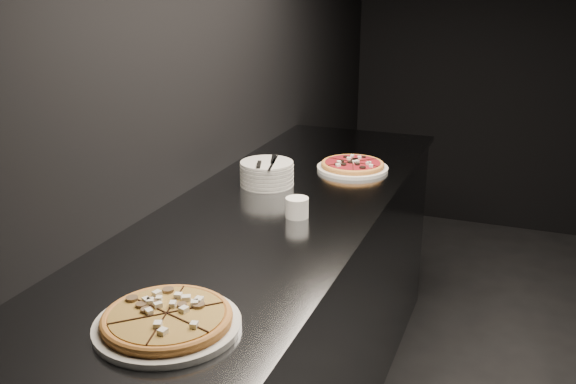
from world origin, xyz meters
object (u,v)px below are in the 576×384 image
(ramekin, at_px, (297,207))
(pizza_tomato, at_px, (353,166))
(plate_stack, at_px, (267,173))
(pizza_mushroom, at_px, (167,320))
(cutlery, at_px, (267,162))
(counter, at_px, (276,319))

(ramekin, bearing_deg, pizza_tomato, 87.36)
(plate_stack, height_order, ramekin, plate_stack)
(pizza_mushroom, distance_m, cutlery, 1.07)
(counter, bearing_deg, cutlery, 120.40)
(pizza_mushroom, relative_size, plate_stack, 1.86)
(counter, relative_size, pizza_mushroom, 6.38)
(pizza_mushroom, relative_size, ramekin, 4.89)
(pizza_tomato, bearing_deg, plate_stack, -129.68)
(plate_stack, relative_size, ramekin, 2.63)
(ramekin, bearing_deg, pizza_mushroom, -92.43)
(pizza_mushroom, distance_m, ramekin, 0.78)
(pizza_mushroom, xyz_separation_m, cutlery, (-0.19, 1.05, 0.07))
(counter, xyz_separation_m, pizza_mushroom, (0.08, -0.86, 0.48))
(pizza_mushroom, xyz_separation_m, ramekin, (0.03, 0.78, 0.01))
(pizza_mushroom, relative_size, pizza_tomato, 1.20)
(ramekin, bearing_deg, plate_stack, 128.97)
(pizza_tomato, bearing_deg, pizza_mushroom, -92.52)
(plate_stack, relative_size, cutlery, 0.94)
(plate_stack, bearing_deg, pizza_tomato, 50.32)
(counter, xyz_separation_m, ramekin, (0.11, -0.08, 0.50))
(pizza_tomato, xyz_separation_m, plate_stack, (-0.26, -0.31, 0.03))
(pizza_tomato, xyz_separation_m, ramekin, (-0.03, -0.60, 0.02))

